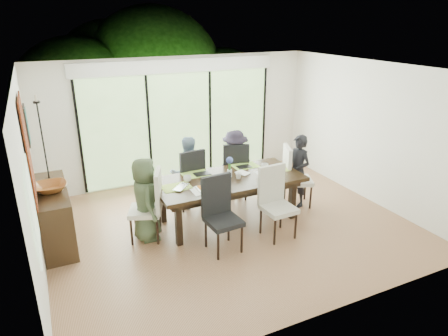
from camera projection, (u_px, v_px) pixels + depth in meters
name	position (u px, v px, depth m)	size (l,w,h in m)	color
floor	(230.00, 226.00, 7.03)	(6.00, 5.00, 0.01)	brown
ceiling	(231.00, 69.00, 6.07)	(6.00, 5.00, 0.01)	white
wall_back	(180.00, 120.00, 8.68)	(6.00, 0.02, 2.70)	white
wall_front	(330.00, 218.00, 4.43)	(6.00, 0.02, 2.70)	beige
wall_left	(29.00, 184.00, 5.35)	(0.02, 5.00, 2.70)	silver
wall_right	(369.00, 132.00, 7.76)	(0.02, 5.00, 2.70)	silver
glass_doors	(181.00, 127.00, 8.69)	(4.20, 0.02, 2.30)	#598C3F
blinds_header	(178.00, 66.00, 8.23)	(4.40, 0.06, 0.28)	white
mullion_a	(80.00, 139.00, 7.85)	(0.05, 0.04, 2.30)	black
mullion_b	(149.00, 131.00, 8.41)	(0.05, 0.04, 2.30)	black
mullion_c	(210.00, 124.00, 8.97)	(0.05, 0.04, 2.30)	black
mullion_d	(264.00, 117.00, 9.53)	(0.05, 0.04, 2.30)	black
side_window	(33.00, 209.00, 4.30)	(0.02, 0.90, 1.00)	#8CAD7F
deck	(170.00, 167.00, 9.92)	(6.00, 1.80, 0.10)	#513723
rail_top	(159.00, 136.00, 10.39)	(6.00, 0.08, 0.06)	brown
foliage_left	(78.00, 101.00, 10.20)	(3.20, 3.20, 3.20)	#14380F
foliage_mid	(154.00, 78.00, 11.46)	(4.00, 4.00, 4.00)	#14380F
foliage_right	(223.00, 97.00, 11.69)	(2.80, 2.80, 2.80)	#14380F
foliage_far	(115.00, 83.00, 11.71)	(3.60, 3.60, 3.60)	#14380F
table_top	(228.00, 180.00, 6.97)	(2.61, 1.19, 0.07)	black
table_apron	(228.00, 185.00, 7.00)	(2.39, 0.98, 0.11)	black
table_leg_fl	(179.00, 224.00, 6.32)	(0.10, 0.10, 0.75)	black
table_leg_fr	(292.00, 199.00, 7.18)	(0.10, 0.10, 0.75)	black
table_leg_bl	(163.00, 203.00, 7.04)	(0.10, 0.10, 0.75)	black
table_leg_br	(268.00, 182.00, 7.91)	(0.10, 0.10, 0.75)	black
chair_left_end	(145.00, 205.00, 6.43)	(0.50, 0.50, 1.19)	silver
chair_right_end	(299.00, 176.00, 7.63)	(0.50, 0.50, 1.19)	white
chair_far_left	(187.00, 177.00, 7.57)	(0.50, 0.50, 1.19)	black
chair_far_right	(234.00, 169.00, 7.97)	(0.50, 0.50, 1.19)	black
chair_near_left	(224.00, 216.00, 6.10)	(0.50, 0.50, 1.19)	black
chair_near_right	(279.00, 204.00, 6.50)	(0.50, 0.50, 1.19)	beige
person_left_end	(145.00, 199.00, 6.40)	(0.65, 0.41, 1.40)	#415237
person_right_end	(298.00, 171.00, 7.59)	(0.65, 0.41, 1.40)	black
person_far_left	(188.00, 172.00, 7.52)	(0.65, 0.41, 1.40)	#7F9BB8
person_far_right	(235.00, 165.00, 7.92)	(0.65, 0.41, 1.40)	black
placemat_left	(176.00, 187.00, 6.57)	(0.48, 0.35, 0.01)	#9EC044
placemat_right	(275.00, 169.00, 7.33)	(0.48, 0.35, 0.01)	#96AB3D
placemat_far_l	(196.00, 174.00, 7.11)	(0.48, 0.35, 0.01)	#91BB42
placemat_far_r	(245.00, 166.00, 7.51)	(0.48, 0.35, 0.01)	#92C446
placemat_paper	(206.00, 190.00, 6.48)	(0.48, 0.35, 0.01)	white
tablet_far_l	(202.00, 174.00, 7.11)	(0.28, 0.20, 0.01)	black
tablet_far_r	(244.00, 167.00, 7.45)	(0.26, 0.18, 0.01)	black
papers	(264.00, 173.00, 7.19)	(0.33, 0.24, 0.00)	white
platter_base	(206.00, 189.00, 6.47)	(0.28, 0.28, 0.03)	white
platter_snacks	(206.00, 187.00, 6.47)	(0.22, 0.22, 0.02)	#C06216
vase	(230.00, 173.00, 6.99)	(0.09, 0.09, 0.13)	silver
hyacinth_stems	(230.00, 166.00, 6.95)	(0.04, 0.04, 0.17)	#337226
hyacinth_blooms	(230.00, 160.00, 6.91)	(0.12, 0.12, 0.12)	#4359A9
laptop	(184.00, 188.00, 6.53)	(0.36, 0.23, 0.03)	silver
cup_a	(187.00, 179.00, 6.78)	(0.13, 0.13, 0.10)	white
cup_b	(239.00, 176.00, 6.91)	(0.11, 0.11, 0.10)	white
cup_c	(265.00, 166.00, 7.34)	(0.13, 0.13, 0.10)	white
book	(240.00, 174.00, 7.09)	(0.18, 0.24, 0.02)	white
sideboard	(55.00, 215.00, 6.42)	(0.46, 1.64, 0.92)	black
bowl	(51.00, 187.00, 6.15)	(0.49, 0.49, 0.12)	brown
candlestick_base	(49.00, 180.00, 6.54)	(0.10, 0.10, 0.04)	black
candlestick_shaft	(43.00, 142.00, 6.31)	(0.02, 0.02, 1.28)	black
candlestick_pan	(36.00, 102.00, 6.09)	(0.10, 0.10, 0.03)	black
candle	(36.00, 98.00, 6.07)	(0.04, 0.04, 0.10)	silver
tapestry	(28.00, 150.00, 5.58)	(0.02, 1.00, 1.50)	#943215
art_frame	(26.00, 125.00, 6.66)	(0.03, 0.55, 0.65)	black
art_canvas	(28.00, 125.00, 6.67)	(0.01, 0.45, 0.55)	#1A5552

